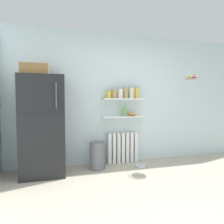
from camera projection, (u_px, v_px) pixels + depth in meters
ground_plane at (154, 194)px, 2.59m from camera, size 7.04×7.04×0.00m
back_wall at (120, 99)px, 4.02m from camera, size 7.04×0.10×2.60m
refrigerator at (43, 123)px, 3.29m from camera, size 0.70×0.68×1.84m
radiator at (123, 148)px, 3.95m from camera, size 0.62×0.12×0.61m
wall_shelf_lower at (123, 117)px, 3.89m from camera, size 0.86×0.22×0.02m
wall_shelf_upper at (123, 99)px, 3.87m from camera, size 0.86×0.22×0.02m
storage_jar_0 at (109, 94)px, 3.79m from camera, size 0.11×0.11×0.16m
storage_jar_1 at (115, 94)px, 3.82m from camera, size 0.11×0.11×0.18m
storage_jar_2 at (120, 93)px, 3.85m from camera, size 0.10×0.10×0.20m
storage_jar_3 at (126, 93)px, 3.88m from camera, size 0.08×0.08×0.23m
storage_jar_4 at (132, 93)px, 3.91m from camera, size 0.11×0.11×0.23m
storage_jar_5 at (137, 93)px, 3.94m from camera, size 0.09×0.09×0.23m
vase at (124, 111)px, 3.89m from camera, size 0.07×0.07×0.20m
shelf_bowl at (132, 114)px, 3.94m from camera, size 0.16×0.16×0.07m
trash_bin at (97, 155)px, 3.57m from camera, size 0.28×0.28×0.50m
pet_food_bowl at (141, 166)px, 3.68m from camera, size 0.21×0.21×0.05m
hanging_fruit_basket at (192, 77)px, 3.85m from camera, size 0.30×0.30×0.09m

